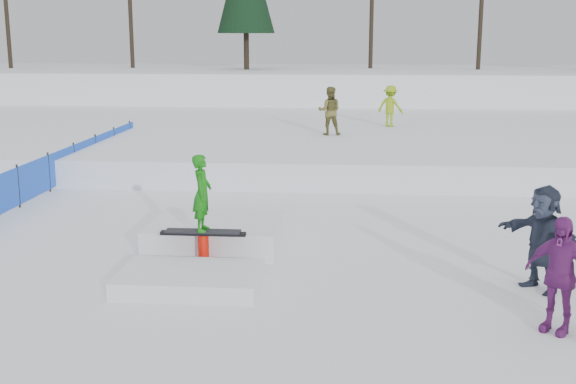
# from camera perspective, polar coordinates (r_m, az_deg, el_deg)

# --- Properties ---
(ground) EXTENTS (120.00, 120.00, 0.00)m
(ground) POSITION_cam_1_polar(r_m,az_deg,el_deg) (13.16, -2.90, -6.49)
(ground) COLOR white
(snow_berm) EXTENTS (60.00, 14.00, 2.40)m
(snow_berm) POSITION_cam_1_polar(r_m,az_deg,el_deg) (42.50, 2.42, 8.11)
(snow_berm) COLOR white
(snow_berm) RESTS_ON ground
(snow_midrise) EXTENTS (50.00, 18.00, 0.80)m
(snow_midrise) POSITION_cam_1_polar(r_m,az_deg,el_deg) (28.66, 1.28, 4.54)
(snow_midrise) COLOR white
(snow_midrise) RESTS_ON ground
(safety_fence) EXTENTS (0.05, 16.00, 1.10)m
(safety_fence) POSITION_cam_1_polar(r_m,az_deg,el_deg) (20.97, -18.37, 1.50)
(safety_fence) COLOR blue
(safety_fence) RESTS_ON ground
(walker_olive) EXTENTS (0.84, 0.66, 1.70)m
(walker_olive) POSITION_cam_1_polar(r_m,az_deg,el_deg) (25.60, 3.30, 6.42)
(walker_olive) COLOR brown
(walker_olive) RESTS_ON snow_midrise
(walker_ygreen) EXTENTS (1.18, 0.98, 1.58)m
(walker_ygreen) POSITION_cam_1_polar(r_m,az_deg,el_deg) (28.21, 8.09, 6.73)
(walker_ygreen) COLOR #89AF16
(walker_ygreen) RESTS_ON snow_midrise
(spectator_purple) EXTENTS (1.05, 0.97, 1.73)m
(spectator_purple) POSITION_cam_1_polar(r_m,az_deg,el_deg) (11.11, 20.62, -6.13)
(spectator_purple) COLOR #782679
(spectator_purple) RESTS_ON ground
(spectator_dark) EXTENTS (1.35, 1.71, 1.81)m
(spectator_dark) POSITION_cam_1_polar(r_m,az_deg,el_deg) (12.82, 19.48, -3.47)
(spectator_dark) COLOR #283043
(spectator_dark) RESTS_ON ground
(jib_rail_feature) EXTENTS (2.60, 4.40, 2.11)m
(jib_rail_feature) POSITION_cam_1_polar(r_m,az_deg,el_deg) (14.14, -6.23, -3.93)
(jib_rail_feature) COLOR white
(jib_rail_feature) RESTS_ON ground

